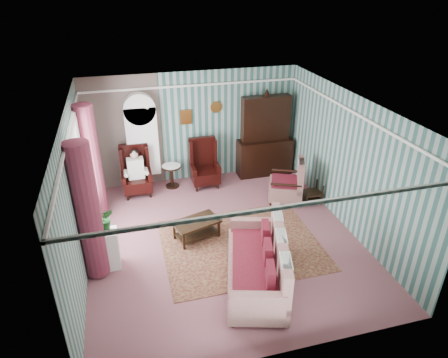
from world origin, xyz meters
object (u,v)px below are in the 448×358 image
object	(u,v)px
wingback_right	(205,164)
coffee_table	(197,229)
seated_woman	(136,173)
floral_armchair	(286,182)
wingback_left	(136,172)
plant_stand	(104,250)
nest_table	(312,193)
round_side_table	(172,176)
dresser_hutch	(266,134)
bookcase	(143,146)
sofa	(256,260)

from	to	relation	value
wingback_right	coffee_table	distance (m)	2.40
seated_woman	floral_armchair	size ratio (longest dim) A/B	1.18
seated_woman	coffee_table	bearing A→B (deg)	-64.80
wingback_left	wingback_right	world-z (taller)	same
plant_stand	nest_table	bearing A→B (deg)	13.84
round_side_table	plant_stand	world-z (taller)	plant_stand
seated_woman	coffee_table	distance (m)	2.53
dresser_hutch	nest_table	world-z (taller)	dresser_hutch
dresser_hutch	wingback_left	distance (m)	3.55
wingback_left	floral_armchair	distance (m)	3.72
bookcase	floral_armchair	distance (m)	3.70
bookcase	nest_table	size ratio (longest dim) A/B	4.15
wingback_right	plant_stand	bearing A→B (deg)	-132.84
sofa	nest_table	bearing A→B (deg)	-27.17
round_side_table	sofa	size ratio (longest dim) A/B	0.27
seated_woman	sofa	world-z (taller)	seated_woman
wingback_left	nest_table	xyz separation A→B (m)	(4.07, -1.55, -0.35)
wingback_right	floral_armchair	world-z (taller)	wingback_right
sofa	wingback_left	bearing A→B (deg)	40.76
dresser_hutch	plant_stand	distance (m)	5.31
plant_stand	round_side_table	bearing A→B (deg)	59.62
bookcase	dresser_hutch	distance (m)	3.25
dresser_hutch	nest_table	bearing A→B (deg)	-72.61
wingback_right	coffee_table	size ratio (longest dim) A/B	1.32
seated_woman	bookcase	bearing A→B (deg)	57.34
seated_woman	plant_stand	xyz separation A→B (m)	(-0.80, -2.75, -0.19)
wingback_left	dresser_hutch	bearing A→B (deg)	4.41
round_side_table	nest_table	size ratio (longest dim) A/B	1.11
bookcase	seated_woman	size ratio (longest dim) A/B	1.90
dresser_hutch	seated_woman	distance (m)	3.56
nest_table	floral_armchair	distance (m)	0.68
plant_stand	coffee_table	size ratio (longest dim) A/B	0.84
nest_table	wingback_left	bearing A→B (deg)	159.15
coffee_table	nest_table	bearing A→B (deg)	13.40
bookcase	coffee_table	distance (m)	2.92
coffee_table	plant_stand	bearing A→B (deg)	-165.45
nest_table	coffee_table	xyz separation A→B (m)	(-3.00, -0.72, -0.06)
wingback_left	wingback_right	xyz separation A→B (m)	(1.75, 0.00, 0.00)
wingback_left	floral_armchair	xyz separation A→B (m)	(3.50, -1.26, -0.13)
plant_stand	wingback_left	bearing A→B (deg)	73.78
floral_armchair	bookcase	bearing A→B (deg)	86.51
wingback_right	plant_stand	size ratio (longest dim) A/B	1.56
plant_stand	floral_armchair	xyz separation A→B (m)	(4.30, 1.49, 0.10)
seated_woman	sofa	xyz separation A→B (m)	(1.80, -3.95, -0.03)
dresser_hutch	floral_armchair	distance (m)	1.67
wingback_left	plant_stand	xyz separation A→B (m)	(-0.80, -2.75, -0.22)
plant_stand	wingback_right	bearing A→B (deg)	47.16
wingback_left	round_side_table	world-z (taller)	wingback_left
wingback_left	wingback_right	distance (m)	1.75
dresser_hutch	plant_stand	xyz separation A→B (m)	(-4.30, -3.02, -0.78)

